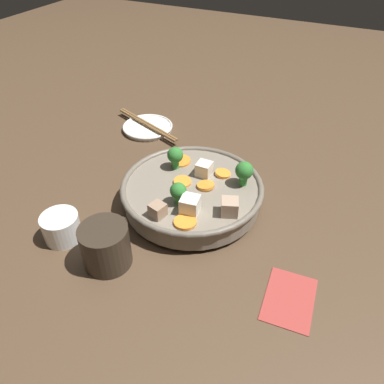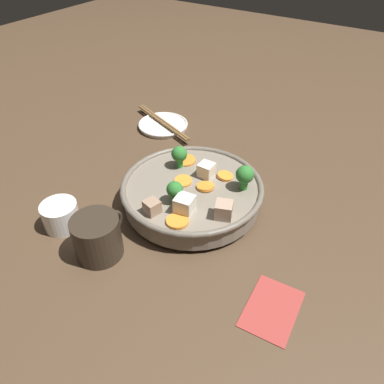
{
  "view_description": "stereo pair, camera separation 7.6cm",
  "coord_description": "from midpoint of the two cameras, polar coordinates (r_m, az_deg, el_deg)",
  "views": [
    {
      "loc": [
        -0.53,
        -0.26,
        0.51
      ],
      "look_at": [
        0.0,
        0.0,
        0.03
      ],
      "focal_mm": 35.0,
      "sensor_mm": 36.0,
      "label": 1
    },
    {
      "loc": [
        -0.5,
        -0.32,
        0.51
      ],
      "look_at": [
        0.0,
        0.0,
        0.03
      ],
      "focal_mm": 35.0,
      "sensor_mm": 36.0,
      "label": 2
    }
  ],
  "objects": [
    {
      "name": "ground_plane",
      "position": [
        0.78,
        2.78,
        -2.07
      ],
      "size": [
        3.0,
        3.0,
        0.0
      ],
      "primitive_type": "plane",
      "color": "#4C3826"
    },
    {
      "name": "stirfry_bowl",
      "position": [
        0.76,
        2.92,
        -0.02
      ],
      "size": [
        0.29,
        0.29,
        0.1
      ],
      "color": "slate",
      "rests_on": "ground_plane"
    },
    {
      "name": "side_saucer",
      "position": [
        1.05,
        -2.33,
        10.1
      ],
      "size": [
        0.14,
        0.14,
        0.01
      ],
      "color": "white",
      "rests_on": "ground_plane"
    },
    {
      "name": "tea_cup",
      "position": [
        0.75,
        -16.69,
        -3.57
      ],
      "size": [
        0.07,
        0.07,
        0.05
      ],
      "color": "white",
      "rests_on": "ground_plane"
    },
    {
      "name": "dark_mug",
      "position": [
        0.67,
        -11.04,
        -6.87
      ],
      "size": [
        0.11,
        0.08,
        0.08
      ],
      "color": "#33281E",
      "rests_on": "ground_plane"
    },
    {
      "name": "napkin",
      "position": [
        0.64,
        15.61,
        -16.93
      ],
      "size": [
        0.12,
        0.08,
        0.0
      ],
      "color": "#A33833",
      "rests_on": "ground_plane"
    },
    {
      "name": "chopsticks_pair",
      "position": [
        1.04,
        -2.35,
        10.56
      ],
      "size": [
        0.1,
        0.23,
        0.01
      ],
      "color": "olive",
      "rests_on": "side_saucer"
    }
  ]
}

